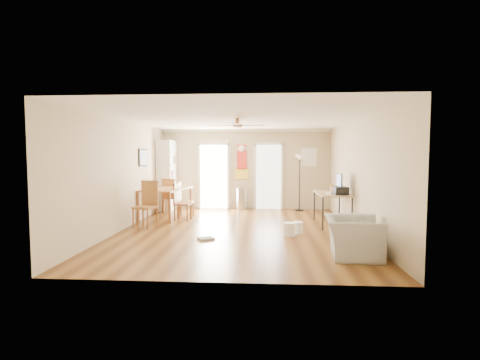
# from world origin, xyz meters

# --- Properties ---
(floor) EXTENTS (7.00, 7.00, 0.00)m
(floor) POSITION_xyz_m (0.00, 0.00, 0.00)
(floor) COLOR brown
(floor) RESTS_ON ground
(ceiling) EXTENTS (5.50, 7.00, 0.00)m
(ceiling) POSITION_xyz_m (0.00, 0.00, 2.60)
(ceiling) COLOR silver
(ceiling) RESTS_ON floor
(wall_back) EXTENTS (5.50, 0.04, 2.60)m
(wall_back) POSITION_xyz_m (0.00, 3.50, 1.30)
(wall_back) COLOR beige
(wall_back) RESTS_ON floor
(wall_front) EXTENTS (5.50, 0.04, 2.60)m
(wall_front) POSITION_xyz_m (0.00, -3.50, 1.30)
(wall_front) COLOR beige
(wall_front) RESTS_ON floor
(wall_left) EXTENTS (0.04, 7.00, 2.60)m
(wall_left) POSITION_xyz_m (-2.75, 0.00, 1.30)
(wall_left) COLOR beige
(wall_left) RESTS_ON floor
(wall_right) EXTENTS (0.04, 7.00, 2.60)m
(wall_right) POSITION_xyz_m (2.75, 0.00, 1.30)
(wall_right) COLOR beige
(wall_right) RESTS_ON floor
(crown_molding) EXTENTS (5.50, 7.00, 0.08)m
(crown_molding) POSITION_xyz_m (0.00, 0.00, 2.56)
(crown_molding) COLOR white
(crown_molding) RESTS_ON wall_back
(kitchen_doorway) EXTENTS (0.90, 0.10, 2.10)m
(kitchen_doorway) POSITION_xyz_m (-1.05, 3.48, 1.05)
(kitchen_doorway) COLOR white
(kitchen_doorway) RESTS_ON wall_back
(bathroom_doorway) EXTENTS (0.80, 0.10, 2.10)m
(bathroom_doorway) POSITION_xyz_m (0.75, 3.48, 1.05)
(bathroom_doorway) COLOR white
(bathroom_doorway) RESTS_ON wall_back
(wall_decal) EXTENTS (0.46, 0.03, 1.10)m
(wall_decal) POSITION_xyz_m (-0.13, 3.48, 1.55)
(wall_decal) COLOR red
(wall_decal) RESTS_ON wall_back
(ac_grille) EXTENTS (0.50, 0.04, 0.60)m
(ac_grille) POSITION_xyz_m (2.05, 3.47, 1.70)
(ac_grille) COLOR white
(ac_grille) RESTS_ON wall_back
(framed_poster) EXTENTS (0.04, 0.66, 0.48)m
(framed_poster) POSITION_xyz_m (-2.73, 1.40, 1.70)
(framed_poster) COLOR black
(framed_poster) RESTS_ON wall_left
(ceiling_fan) EXTENTS (1.24, 1.24, 0.20)m
(ceiling_fan) POSITION_xyz_m (0.00, -0.30, 2.43)
(ceiling_fan) COLOR #593819
(ceiling_fan) RESTS_ON ceiling
(bookshelf) EXTENTS (0.55, 1.05, 2.23)m
(bookshelf) POSITION_xyz_m (-2.51, 3.07, 1.12)
(bookshelf) COLOR silver
(bookshelf) RESTS_ON floor
(dining_table) EXTENTS (1.26, 1.82, 0.84)m
(dining_table) POSITION_xyz_m (-2.15, 1.58, 0.42)
(dining_table) COLOR #A97336
(dining_table) RESTS_ON floor
(dining_chair_right_a) EXTENTS (0.43, 0.43, 1.01)m
(dining_chair_right_a) POSITION_xyz_m (-1.60, 1.61, 0.51)
(dining_chair_right_a) COLOR #986531
(dining_chair_right_a) RESTS_ON floor
(dining_chair_right_b) EXTENTS (0.45, 0.45, 1.00)m
(dining_chair_right_b) POSITION_xyz_m (-1.60, 1.28, 0.50)
(dining_chair_right_b) COLOR #995831
(dining_chair_right_b) RESTS_ON floor
(dining_chair_near) EXTENTS (0.57, 0.57, 1.13)m
(dining_chair_near) POSITION_xyz_m (-2.29, 0.19, 0.57)
(dining_chair_near) COLOR olive
(dining_chair_near) RESTS_ON floor
(dining_chair_far) EXTENTS (0.54, 0.54, 1.05)m
(dining_chair_far) POSITION_xyz_m (-2.21, 2.49, 0.53)
(dining_chair_far) COLOR #AD6C37
(dining_chair_far) RESTS_ON floor
(trash_can) EXTENTS (0.38, 0.38, 0.70)m
(trash_can) POSITION_xyz_m (-0.12, 3.24, 0.35)
(trash_can) COLOR #B4B3B6
(trash_can) RESTS_ON floor
(torchiere_lamp) EXTENTS (0.35, 0.35, 1.78)m
(torchiere_lamp) POSITION_xyz_m (1.73, 3.17, 0.89)
(torchiere_lamp) COLOR black
(torchiere_lamp) RESTS_ON floor
(computer_desk) EXTENTS (0.76, 1.52, 0.81)m
(computer_desk) POSITION_xyz_m (2.32, 0.87, 0.41)
(computer_desk) COLOR tan
(computer_desk) RESTS_ON floor
(imac) EXTENTS (0.25, 0.53, 0.50)m
(imac) POSITION_xyz_m (2.47, 0.69, 1.06)
(imac) COLOR black
(imac) RESTS_ON computer_desk
(keyboard) EXTENTS (0.20, 0.41, 0.01)m
(keyboard) POSITION_xyz_m (2.20, 0.70, 0.82)
(keyboard) COLOR white
(keyboard) RESTS_ON computer_desk
(printer) EXTENTS (0.35, 0.40, 0.19)m
(printer) POSITION_xyz_m (2.45, 0.50, 0.91)
(printer) COLOR black
(printer) RESTS_ON computer_desk
(orange_bottle) EXTENTS (0.08, 0.08, 0.22)m
(orange_bottle) POSITION_xyz_m (2.30, 0.77, 0.92)
(orange_bottle) COLOR orange
(orange_bottle) RESTS_ON computer_desk
(wastebasket_a) EXTENTS (0.30, 0.30, 0.29)m
(wastebasket_a) POSITION_xyz_m (1.15, -0.52, 0.15)
(wastebasket_a) COLOR white
(wastebasket_a) RESTS_ON floor
(wastebasket_b) EXTENTS (0.24, 0.24, 0.27)m
(wastebasket_b) POSITION_xyz_m (1.36, -0.26, 0.13)
(wastebasket_b) COLOR white
(wastebasket_b) RESTS_ON floor
(floor_cloth) EXTENTS (0.39, 0.37, 0.04)m
(floor_cloth) POSITION_xyz_m (-0.61, -0.97, 0.02)
(floor_cloth) COLOR #9B9B96
(floor_cloth) RESTS_ON floor
(armchair) EXTENTS (1.02, 1.14, 0.68)m
(armchair) POSITION_xyz_m (2.15, -2.05, 0.34)
(armchair) COLOR #A1A19C
(armchair) RESTS_ON floor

